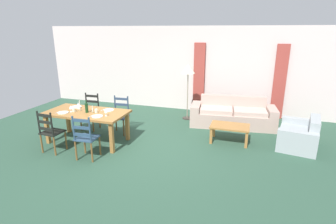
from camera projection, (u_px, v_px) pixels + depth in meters
name	position (u px, v px, depth m)	size (l,w,h in m)	color
ground_plane	(140.00, 146.00, 6.20)	(9.60, 9.60, 0.02)	#2B4B39
wall_far	(179.00, 69.00, 8.79)	(9.60, 0.16, 2.70)	beige
curtain_panel_left	(199.00, 78.00, 8.54)	(0.35, 0.08, 2.20)	#9E3C34
curtain_panel_right	(279.00, 82.00, 7.84)	(0.35, 0.08, 2.20)	#9E3C34
dining_table	(87.00, 115.00, 6.26)	(1.90, 0.96, 0.75)	#9F6A34
dining_chair_near_left	(51.00, 132.00, 5.76)	(0.44, 0.42, 0.96)	black
dining_chair_near_right	(86.00, 137.00, 5.45)	(0.45, 0.43, 0.96)	navy
dining_chair_far_left	(91.00, 112.00, 7.16)	(0.44, 0.42, 0.96)	black
dining_chair_far_right	(120.00, 115.00, 6.86)	(0.45, 0.43, 0.96)	#2B3D54
dinner_plate_near_left	(63.00, 113.00, 6.14)	(0.24, 0.24, 0.02)	white
fork_near_left	(58.00, 112.00, 6.18)	(0.02, 0.17, 0.01)	silver
dinner_plate_near_right	(97.00, 116.00, 5.87)	(0.24, 0.24, 0.02)	white
fork_near_right	(91.00, 116.00, 5.92)	(0.02, 0.17, 0.01)	silver
dinner_plate_far_left	(77.00, 107.00, 6.59)	(0.24, 0.24, 0.02)	white
fork_far_left	(71.00, 107.00, 6.64)	(0.02, 0.17, 0.01)	silver
dinner_plate_far_right	(109.00, 110.00, 6.33)	(0.24, 0.24, 0.02)	white
fork_far_right	(103.00, 110.00, 6.37)	(0.02, 0.17, 0.01)	silver
wine_bottle	(87.00, 108.00, 6.14)	(0.07, 0.07, 0.32)	#143819
wine_glass_near_left	(71.00, 107.00, 6.18)	(0.06, 0.06, 0.16)	white
wine_glass_near_right	(106.00, 111.00, 5.89)	(0.06, 0.06, 0.16)	white
wine_glass_far_left	(78.00, 104.00, 6.44)	(0.06, 0.06, 0.16)	white
coffee_cup_primary	(96.00, 111.00, 6.14)	(0.07, 0.07, 0.09)	beige
coffee_cup_secondary	(74.00, 110.00, 6.22)	(0.07, 0.07, 0.09)	beige
candle_tall	(80.00, 108.00, 6.28)	(0.05, 0.05, 0.25)	#998C66
candle_short	(93.00, 111.00, 6.13)	(0.05, 0.05, 0.17)	#998C66
couch	(232.00, 115.00, 7.45)	(2.36, 1.05, 0.80)	tan
coffee_table	(230.00, 128.00, 6.32)	(0.90, 0.56, 0.42)	#9F6A34
armchair_upholstered	(301.00, 136.00, 6.10)	(0.99, 1.28, 0.72)	#9AA2A5
standing_lamp	(188.00, 72.00, 7.68)	(0.40, 0.40, 1.64)	#332D28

